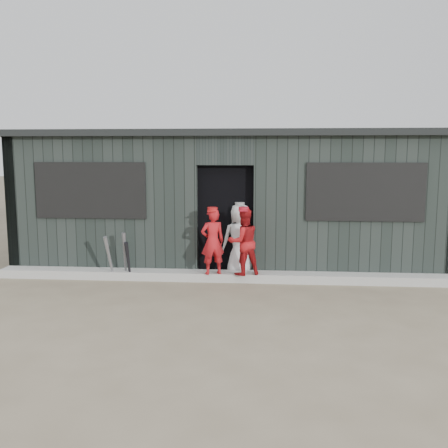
# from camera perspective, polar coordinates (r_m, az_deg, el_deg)

# --- Properties ---
(ground) EXTENTS (80.00, 80.00, 0.00)m
(ground) POSITION_cam_1_polar(r_m,az_deg,el_deg) (7.04, -1.20, -10.16)
(ground) COLOR #71644E
(ground) RESTS_ON ground
(curb) EXTENTS (8.00, 0.36, 0.15)m
(curb) POSITION_cam_1_polar(r_m,az_deg,el_deg) (8.76, 0.01, -5.98)
(curb) COLOR #A7A7A2
(curb) RESTS_ON ground
(bat_left) EXTENTS (0.12, 0.35, 0.81)m
(bat_left) POSITION_cam_1_polar(r_m,az_deg,el_deg) (8.86, -12.95, -3.83)
(bat_left) COLOR gray
(bat_left) RESTS_ON ground
(bat_mid) EXTENTS (0.08, 0.19, 0.85)m
(bat_mid) POSITION_cam_1_polar(r_m,az_deg,el_deg) (8.91, -11.26, -3.60)
(bat_mid) COLOR slate
(bat_mid) RESTS_ON ground
(bat_right) EXTENTS (0.10, 0.23, 0.70)m
(bat_right) POSITION_cam_1_polar(r_m,az_deg,el_deg) (8.82, -10.88, -4.19)
(bat_right) COLOR black
(bat_right) RESTS_ON ground
(player_red_left) EXTENTS (0.48, 0.40, 1.13)m
(player_red_left) POSITION_cam_1_polar(r_m,az_deg,el_deg) (8.49, -1.31, -2.03)
(player_red_left) COLOR red
(player_red_left) RESTS_ON curb
(player_red_right) EXTENTS (0.68, 0.62, 1.14)m
(player_red_right) POSITION_cam_1_polar(r_m,az_deg,el_deg) (8.46, 2.24, -2.04)
(player_red_right) COLOR #A71418
(player_red_right) RESTS_ON curb
(player_grey_back) EXTENTS (0.75, 0.62, 1.32)m
(player_grey_back) POSITION_cam_1_polar(r_m,az_deg,el_deg) (8.94, 1.79, -1.86)
(player_grey_back) COLOR silver
(player_grey_back) RESTS_ON ground
(dugout) EXTENTS (8.30, 3.30, 2.62)m
(dugout) POSITION_cam_1_polar(r_m,az_deg,el_deg) (10.22, 0.77, 2.94)
(dugout) COLOR black
(dugout) RESTS_ON ground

